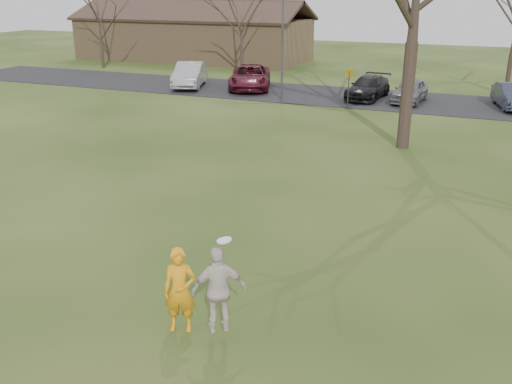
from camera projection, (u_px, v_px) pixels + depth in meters
ground at (177, 331)px, 10.84m from camera, size 120.00×120.00×0.00m
parking_strip at (394, 100)px, 32.55m from camera, size 62.00×6.50×0.04m
player_defender at (180, 290)px, 10.62m from camera, size 0.72×0.59×1.71m
car_1 at (190, 75)px, 36.49m from camera, size 3.09×5.03×1.57m
car_2 at (250, 77)px, 35.81m from camera, size 4.09×5.83×1.48m
car_3 at (368, 87)px, 32.79m from camera, size 2.16×4.52×1.27m
car_4 at (410, 91)px, 31.70m from camera, size 1.85×3.89×1.28m
car_5 at (512, 96)px, 30.16m from camera, size 2.25×4.18×1.31m
catching_play at (219, 290)px, 10.18m from camera, size 1.05×0.88×1.85m
building at (193, 37)px, 50.30m from camera, size 20.60×8.50×5.14m
lamp_post at (283, 29)px, 31.15m from camera, size 0.34×0.34×6.27m
sign_yellow at (349, 81)px, 30.16m from camera, size 0.35×0.35×2.08m
small_tree_row at (486, 27)px, 34.04m from camera, size 55.00×5.90×8.50m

